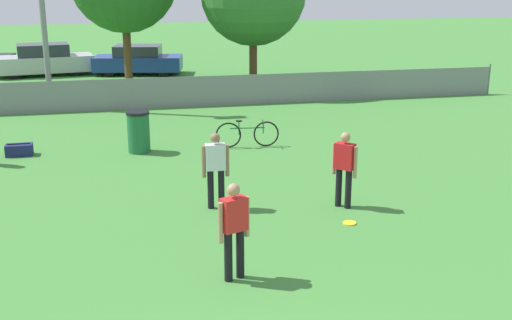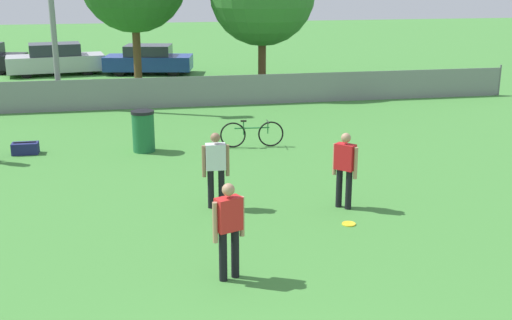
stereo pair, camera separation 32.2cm
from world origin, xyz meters
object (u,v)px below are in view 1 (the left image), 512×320
at_px(player_defender_red, 234,225).
at_px(trash_bin, 139,132).
at_px(parked_car_silver, 44,60).
at_px(bicycle_sideline, 247,134).
at_px(parked_car_blue, 138,60).
at_px(frisbee_disc, 350,223).
at_px(player_receiver_white, 216,166).
at_px(gear_bag_sideline, 19,150).
at_px(player_thrower_red, 344,165).

xyz_separation_m(player_defender_red, trash_bin, (-1.15, 7.94, -0.35)).
bearing_deg(parked_car_silver, bicycle_sideline, -73.91).
bearing_deg(parked_car_blue, frisbee_disc, -70.14).
bearing_deg(parked_car_blue, player_defender_red, -77.55).
xyz_separation_m(player_receiver_white, gear_bag_sideline, (-4.50, 5.03, -0.76)).
bearing_deg(player_defender_red, frisbee_disc, 13.01).
xyz_separation_m(player_defender_red, player_thrower_red, (2.79, 2.73, 0.00)).
xyz_separation_m(player_receiver_white, parked_car_blue, (-0.81, 18.89, -0.24)).
distance_m(player_defender_red, parked_car_blue, 22.14).
distance_m(trash_bin, parked_car_silver, 15.28).
distance_m(player_thrower_red, parked_car_blue, 19.70).
bearing_deg(player_receiver_white, player_thrower_red, -9.06).
distance_m(player_defender_red, gear_bag_sideline, 9.34).
bearing_deg(frisbee_disc, bicycle_sideline, 97.48).
height_order(bicycle_sideline, parked_car_silver, parked_car_silver).
height_order(player_thrower_red, frisbee_disc, player_thrower_red).
relative_size(bicycle_sideline, parked_car_blue, 0.41).
bearing_deg(player_defender_red, bicycle_sideline, 55.02).
bearing_deg(bicycle_sideline, frisbee_disc, -78.26).
xyz_separation_m(player_receiver_white, bicycle_sideline, (1.60, 4.59, -0.54)).
bearing_deg(parked_car_silver, gear_bag_sideline, -95.67).
distance_m(bicycle_sideline, trash_bin, 2.97).
bearing_deg(frisbee_disc, parked_car_blue, 98.94).
height_order(player_thrower_red, player_receiver_white, same).
bearing_deg(parked_car_silver, trash_bin, -83.91).
height_order(bicycle_sideline, gear_bag_sideline, bicycle_sideline).
height_order(frisbee_disc, bicycle_sideline, bicycle_sideline).
height_order(player_defender_red, bicycle_sideline, player_defender_red).
distance_m(player_receiver_white, parked_car_blue, 18.91).
relative_size(frisbee_disc, gear_bag_sideline, 0.39).
bearing_deg(parked_car_blue, trash_bin, -81.34).
height_order(player_thrower_red, trash_bin, player_thrower_red).
bearing_deg(trash_bin, parked_car_blue, 87.75).
bearing_deg(trash_bin, player_defender_red, -81.74).
xyz_separation_m(trash_bin, parked_car_silver, (-3.81, 14.80, 0.14)).
bearing_deg(gear_bag_sideline, parked_car_silver, 92.67).
bearing_deg(bicycle_sideline, parked_car_blue, 103.82).
height_order(frisbee_disc, trash_bin, trash_bin).
relative_size(player_defender_red, gear_bag_sideline, 2.33).
xyz_separation_m(gear_bag_sideline, parked_car_silver, (-0.67, 14.47, 0.55)).
xyz_separation_m(frisbee_disc, parked_car_blue, (-3.20, 20.31, 0.65)).
relative_size(player_defender_red, player_receiver_white, 1.00).
bearing_deg(frisbee_disc, player_thrower_red, 78.47).
xyz_separation_m(trash_bin, parked_car_blue, (0.56, 14.19, 0.10)).
relative_size(player_receiver_white, frisbee_disc, 5.96).
xyz_separation_m(frisbee_disc, parked_car_silver, (-7.56, 20.92, 0.69)).
relative_size(player_receiver_white, gear_bag_sideline, 2.33).
height_order(player_receiver_white, parked_car_silver, player_receiver_white).
bearing_deg(player_thrower_red, parked_car_blue, 146.89).
relative_size(frisbee_disc, trash_bin, 0.24).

